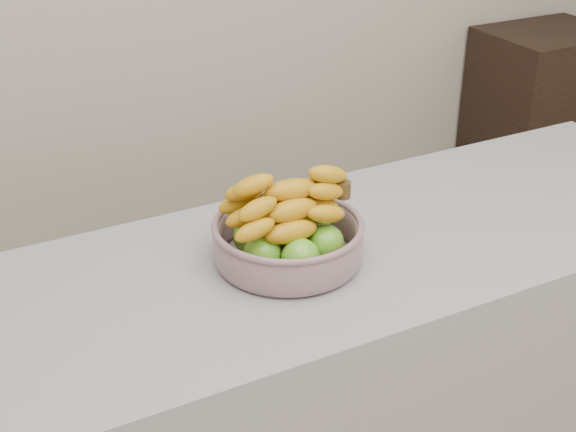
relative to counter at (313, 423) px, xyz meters
name	(u,v)px	position (x,y,z in m)	size (l,w,h in m)	color
counter	(313,423)	(0.00, 0.00, 0.00)	(2.00, 0.60, 0.90)	#97989F
cabinet	(536,138)	(1.65, 1.04, 0.00)	(0.50, 0.40, 0.90)	black
fruit_bowl	(288,236)	(-0.07, 0.00, 0.51)	(0.30, 0.30, 0.18)	#8792A2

